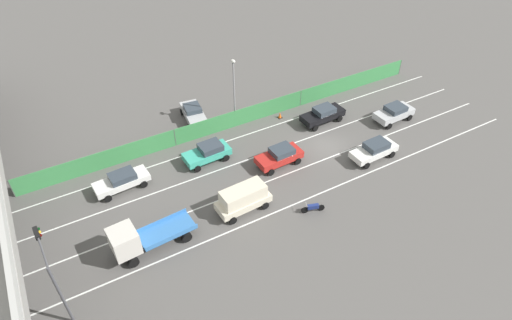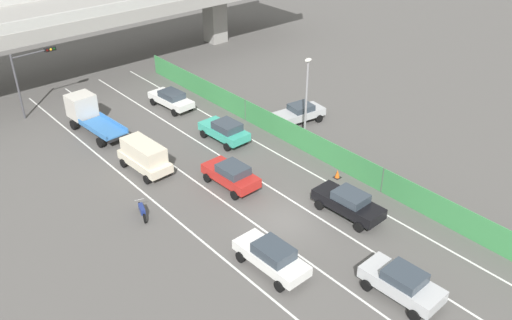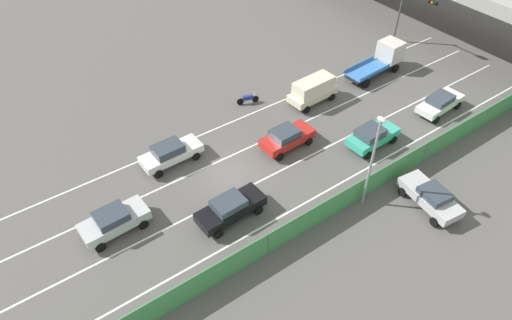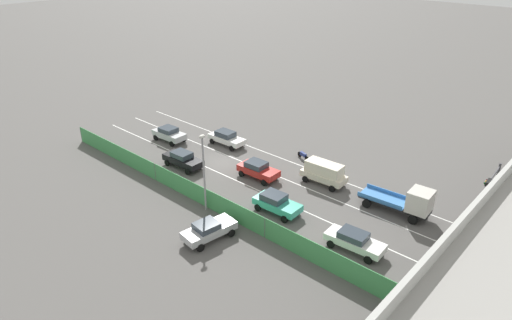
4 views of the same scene
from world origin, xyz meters
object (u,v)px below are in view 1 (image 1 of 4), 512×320
(car_sedan_white, at_px, (374,150))
(motorcycle, at_px, (313,208))
(street_lamp, at_px, (234,87))
(car_sedan_silver, at_px, (394,113))
(car_hatchback_white, at_px, (122,180))
(traffic_light, at_px, (51,269))
(car_sedan_red, at_px, (280,156))
(car_taxi_teal, at_px, (208,152))
(car_sedan_black, at_px, (323,114))
(traffic_cone, at_px, (280,115))
(flatbed_truck_blue, at_px, (137,239))
(car_van_cream, at_px, (243,198))
(parked_wagon_silver, at_px, (193,113))

(car_sedan_white, height_order, motorcycle, car_sedan_white)
(car_sedan_white, xyz_separation_m, street_lamp, (11.01, 8.60, 3.42))
(car_sedan_silver, distance_m, car_hatchback_white, 27.30)
(traffic_light, bearing_deg, car_sedan_red, -74.40)
(car_taxi_teal, height_order, car_sedan_black, car_sedan_black)
(car_sedan_red, xyz_separation_m, traffic_cone, (6.26, -3.94, -0.64))
(car_sedan_white, height_order, traffic_cone, car_sedan_white)
(car_sedan_silver, bearing_deg, car_sedan_red, 90.71)
(car_sedan_white, bearing_deg, flatbed_truck_blue, 89.96)
(car_sedan_red, relative_size, car_taxi_teal, 1.00)
(car_sedan_black, relative_size, street_lamp, 0.66)
(car_sedan_silver, bearing_deg, traffic_light, 99.59)
(car_sedan_silver, height_order, car_sedan_black, car_sedan_black)
(car_hatchback_white, relative_size, car_taxi_teal, 1.09)
(flatbed_truck_blue, bearing_deg, car_hatchback_white, -6.85)
(motorcycle, distance_m, street_lamp, 14.44)
(car_sedan_black, bearing_deg, car_sedan_red, 115.48)
(car_sedan_red, height_order, motorcycle, car_sedan_red)
(car_sedan_red, xyz_separation_m, car_sedan_black, (3.49, -7.32, -0.00))
(flatbed_truck_blue, bearing_deg, car_sedan_red, -76.15)
(car_van_cream, distance_m, car_sedan_white, 13.51)
(car_sedan_red, height_order, traffic_light, traffic_light)
(parked_wagon_silver, relative_size, traffic_light, 0.82)
(car_sedan_white, bearing_deg, traffic_cone, 22.53)
(car_sedan_red, relative_size, traffic_cone, 6.90)
(car_sedan_silver, distance_m, flatbed_truck_blue, 28.17)
(car_taxi_teal, bearing_deg, parked_wagon_silver, -12.01)
(car_hatchback_white, xyz_separation_m, car_sedan_black, (-0.29, -20.56, 0.05))
(motorcycle, distance_m, traffic_light, 19.10)
(car_van_cream, height_order, flatbed_truck_blue, flatbed_truck_blue)
(car_sedan_white, relative_size, street_lamp, 0.64)
(car_taxi_teal, bearing_deg, car_sedan_silver, -100.16)
(car_sedan_white, distance_m, flatbed_truck_blue, 22.11)
(car_sedan_black, relative_size, car_sedan_white, 1.02)
(car_sedan_red, height_order, parked_wagon_silver, car_sedan_red)
(car_sedan_silver, height_order, parked_wagon_silver, car_sedan_silver)
(car_sedan_silver, bearing_deg, car_sedan_white, 122.19)
(traffic_light, xyz_separation_m, street_lamp, (12.99, -18.98, 0.37))
(car_van_cream, distance_m, car_hatchback_white, 10.55)
(car_sedan_red, bearing_deg, car_sedan_white, -113.64)
(car_hatchback_white, distance_m, motorcycle, 16.05)
(car_sedan_silver, bearing_deg, flatbed_truck_blue, 97.45)
(traffic_cone, bearing_deg, car_van_cream, 135.58)
(car_taxi_teal, xyz_separation_m, flatbed_truck_blue, (-7.10, 8.72, 0.45))
(street_lamp, bearing_deg, car_sedan_white, -141.99)
(car_sedan_white, relative_size, traffic_light, 0.82)
(car_taxi_teal, bearing_deg, car_sedan_white, -117.98)
(car_van_cream, xyz_separation_m, parked_wagon_silver, (13.64, -1.53, -0.37))
(car_sedan_silver, relative_size, car_sedan_red, 1.00)
(car_hatchback_white, bearing_deg, car_sedan_black, -90.82)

